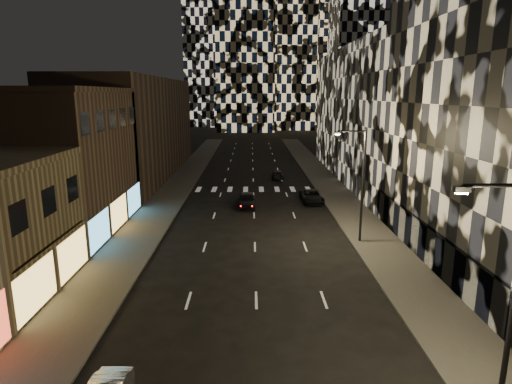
{
  "coord_description": "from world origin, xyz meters",
  "views": [
    {
      "loc": [
        -0.27,
        -3.13,
        11.88
      ],
      "look_at": [
        0.01,
        22.38,
        6.0
      ],
      "focal_mm": 30.0,
      "sensor_mm": 36.0,
      "label": 1
    }
  ],
  "objects_px": {
    "streetlight_far": "(360,178)",
    "car_dark_midlane": "(247,200)",
    "streetlight_near": "(508,293)",
    "car_dark_oncoming": "(278,175)",
    "car_dark_rightlane": "(312,196)"
  },
  "relations": [
    {
      "from": "streetlight_far",
      "to": "car_dark_midlane",
      "type": "relative_size",
      "value": 1.97
    },
    {
      "from": "streetlight_near",
      "to": "car_dark_oncoming",
      "type": "bearing_deg",
      "value": 95.91
    },
    {
      "from": "car_dark_oncoming",
      "to": "streetlight_near",
      "type": "bearing_deg",
      "value": 97.88
    },
    {
      "from": "car_dark_rightlane",
      "to": "car_dark_oncoming",
      "type": "bearing_deg",
      "value": 100.01
    },
    {
      "from": "streetlight_far",
      "to": "car_dark_rightlane",
      "type": "xyz_separation_m",
      "value": [
        -1.88,
        13.19,
        -4.68
      ]
    },
    {
      "from": "streetlight_near",
      "to": "car_dark_midlane",
      "type": "xyz_separation_m",
      "value": [
        -9.13,
        31.27,
        -4.57
      ]
    },
    {
      "from": "streetlight_far",
      "to": "car_dark_rightlane",
      "type": "height_order",
      "value": "streetlight_far"
    },
    {
      "from": "streetlight_near",
      "to": "streetlight_far",
      "type": "height_order",
      "value": "same"
    },
    {
      "from": "car_dark_oncoming",
      "to": "car_dark_rightlane",
      "type": "distance_m",
      "value": 14.05
    },
    {
      "from": "streetlight_far",
      "to": "car_dark_oncoming",
      "type": "distance_m",
      "value": 27.77
    },
    {
      "from": "streetlight_near",
      "to": "car_dark_rightlane",
      "type": "relative_size",
      "value": 1.85
    },
    {
      "from": "streetlight_near",
      "to": "car_dark_midlane",
      "type": "relative_size",
      "value": 1.97
    },
    {
      "from": "car_dark_rightlane",
      "to": "streetlight_far",
      "type": "bearing_deg",
      "value": -84.08
    },
    {
      "from": "streetlight_near",
      "to": "car_dark_oncoming",
      "type": "relative_size",
      "value": 2.25
    },
    {
      "from": "car_dark_midlane",
      "to": "car_dark_oncoming",
      "type": "height_order",
      "value": "car_dark_midlane"
    }
  ]
}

